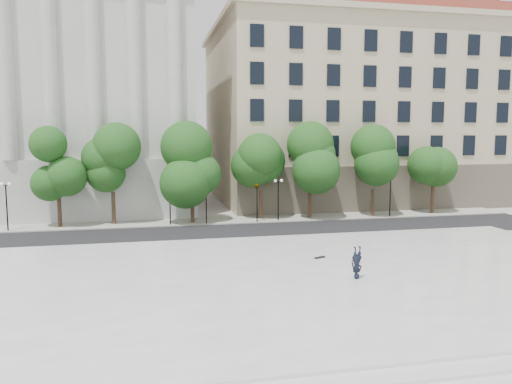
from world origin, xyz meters
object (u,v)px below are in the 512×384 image
Objects in this scene: traffic_light_west at (206,184)px; traffic_light_east at (257,184)px; person_lying at (357,274)px; skateboard at (320,257)px.

traffic_light_east is at bearing 0.00° from traffic_light_west.
person_lying is at bearing -74.04° from traffic_light_west.
person_lying is at bearing -106.00° from skateboard.
traffic_light_east is at bearing 84.22° from person_lying.
person_lying reaches higher than skateboard.
skateboard is at bearing -87.65° from traffic_light_east.
traffic_light_west is at bearing 88.03° from skateboard.
skateboard is (-0.42, 4.77, -0.20)m from person_lying.
person_lying is 4.80m from skateboard.
traffic_light_west is 2.38× the size of person_lying.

